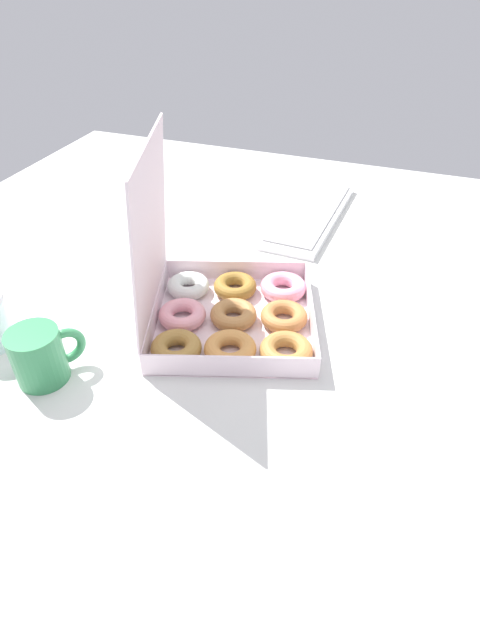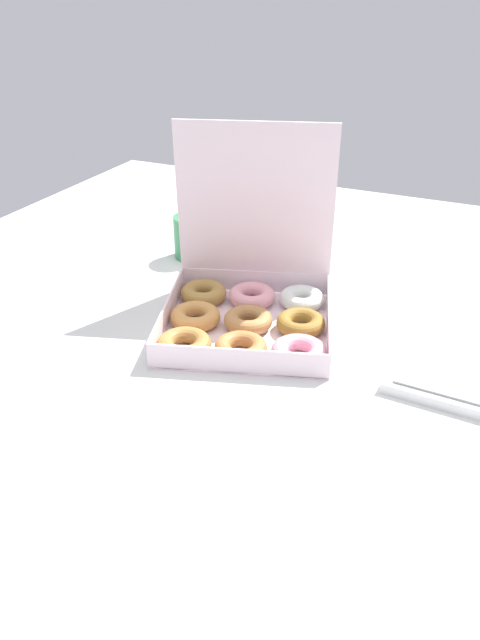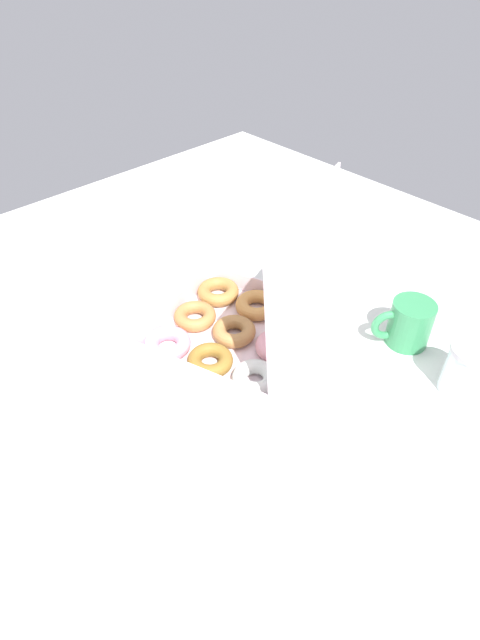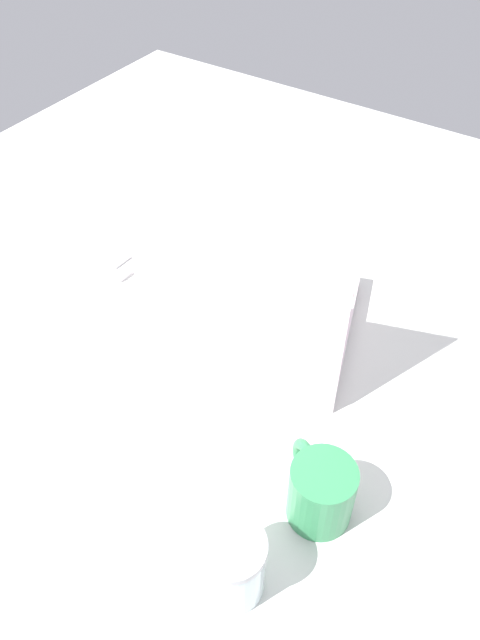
# 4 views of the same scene
# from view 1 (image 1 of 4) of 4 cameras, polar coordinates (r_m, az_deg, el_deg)

# --- Properties ---
(ground_plane) EXTENTS (1.80, 1.80, 0.02)m
(ground_plane) POSITION_cam_1_polar(r_m,az_deg,el_deg) (1.04, -1.20, 0.68)
(ground_plane) COLOR silver
(donut_box) EXTENTS (0.39, 0.39, 0.36)m
(donut_box) POSITION_cam_1_polar(r_m,az_deg,el_deg) (0.97, -1.64, 1.41)
(donut_box) COLOR white
(donut_box) RESTS_ON ground_plane
(keyboard) EXTENTS (0.43, 0.17, 0.02)m
(keyboard) POSITION_cam_1_polar(r_m,az_deg,el_deg) (1.39, 7.98, 11.83)
(keyboard) COLOR white
(keyboard) RESTS_ON ground_plane
(coffee_mug) EXTENTS (0.12, 0.10, 0.10)m
(coffee_mug) POSITION_cam_1_polar(r_m,az_deg,el_deg) (0.92, -21.85, -3.72)
(coffee_mug) COLOR #338550
(coffee_mug) RESTS_ON ground_plane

